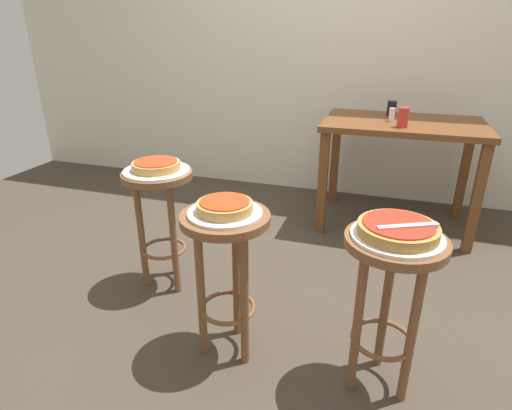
{
  "coord_description": "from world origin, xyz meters",
  "views": [
    {
      "loc": [
        0.52,
        -1.96,
        1.35
      ],
      "look_at": [
        -0.03,
        -0.27,
        0.6
      ],
      "focal_mm": 29.43,
      "sensor_mm": 36.0,
      "label": 1
    }
  ],
  "objects_px": {
    "pizza_foreground": "(398,229)",
    "pizza_leftside": "(156,165)",
    "serving_plate_foreground": "(397,236)",
    "serving_plate_leftside": "(157,171)",
    "condiment_shaker": "(392,115)",
    "pizza_middle": "(225,206)",
    "stool_middle": "(226,254)",
    "stool_leftside": "(160,204)",
    "pizza_server_knife": "(408,226)",
    "stool_foreground": "(390,281)",
    "serving_plate_middle": "(225,213)",
    "dining_table": "(402,138)",
    "cup_near_edge": "(403,117)",
    "cup_far_edge": "(392,108)"
  },
  "relations": [
    {
      "from": "pizza_middle",
      "to": "pizza_server_knife",
      "type": "xyz_separation_m",
      "value": [
        0.68,
        -0.02,
        0.03
      ]
    },
    {
      "from": "serving_plate_middle",
      "to": "condiment_shaker",
      "type": "distance_m",
      "value": 1.7
    },
    {
      "from": "serving_plate_middle",
      "to": "stool_leftside",
      "type": "xyz_separation_m",
      "value": [
        -0.53,
        0.39,
        -0.19
      ]
    },
    {
      "from": "stool_leftside",
      "to": "pizza_server_knife",
      "type": "distance_m",
      "value": 1.31
    },
    {
      "from": "condiment_shaker",
      "to": "pizza_server_knife",
      "type": "height_order",
      "value": "condiment_shaker"
    },
    {
      "from": "pizza_foreground",
      "to": "pizza_middle",
      "type": "xyz_separation_m",
      "value": [
        -0.65,
        0.0,
        -0.0
      ]
    },
    {
      "from": "serving_plate_foreground",
      "to": "serving_plate_middle",
      "type": "xyz_separation_m",
      "value": [
        -0.65,
        0.0,
        0.0
      ]
    },
    {
      "from": "stool_leftside",
      "to": "cup_near_edge",
      "type": "distance_m",
      "value": 1.61
    },
    {
      "from": "serving_plate_foreground",
      "to": "pizza_leftside",
      "type": "bearing_deg",
      "value": 161.71
    },
    {
      "from": "stool_middle",
      "to": "dining_table",
      "type": "bearing_deg",
      "value": 67.61
    },
    {
      "from": "pizza_middle",
      "to": "dining_table",
      "type": "bearing_deg",
      "value": 67.61
    },
    {
      "from": "pizza_foreground",
      "to": "dining_table",
      "type": "bearing_deg",
      "value": 89.41
    },
    {
      "from": "stool_leftside",
      "to": "pizza_leftside",
      "type": "bearing_deg",
      "value": 90.0
    },
    {
      "from": "pizza_foreground",
      "to": "condiment_shaker",
      "type": "distance_m",
      "value": 1.6
    },
    {
      "from": "serving_plate_middle",
      "to": "dining_table",
      "type": "distance_m",
      "value": 1.76
    },
    {
      "from": "pizza_middle",
      "to": "stool_middle",
      "type": "bearing_deg",
      "value": 97.13
    },
    {
      "from": "stool_foreground",
      "to": "condiment_shaker",
      "type": "height_order",
      "value": "condiment_shaker"
    },
    {
      "from": "pizza_foreground",
      "to": "pizza_leftside",
      "type": "relative_size",
      "value": 1.15
    },
    {
      "from": "cup_near_edge",
      "to": "cup_far_edge",
      "type": "xyz_separation_m",
      "value": [
        -0.08,
        0.37,
        -0.01
      ]
    },
    {
      "from": "stool_leftside",
      "to": "pizza_server_knife",
      "type": "relative_size",
      "value": 3.05
    },
    {
      "from": "pizza_middle",
      "to": "stool_leftside",
      "type": "xyz_separation_m",
      "value": [
        -0.53,
        0.39,
        -0.21
      ]
    },
    {
      "from": "serving_plate_foreground",
      "to": "stool_leftside",
      "type": "xyz_separation_m",
      "value": [
        -1.19,
        0.39,
        -0.19
      ]
    },
    {
      "from": "serving_plate_leftside",
      "to": "pizza_foreground",
      "type": "bearing_deg",
      "value": -18.29
    },
    {
      "from": "serving_plate_foreground",
      "to": "serving_plate_leftside",
      "type": "distance_m",
      "value": 1.25
    },
    {
      "from": "dining_table",
      "to": "stool_foreground",
      "type": "bearing_deg",
      "value": -90.59
    },
    {
      "from": "serving_plate_middle",
      "to": "stool_middle",
      "type": "bearing_deg",
      "value": 90.0
    },
    {
      "from": "stool_leftside",
      "to": "condiment_shaker",
      "type": "xyz_separation_m",
      "value": [
        1.12,
        1.21,
        0.32
      ]
    },
    {
      "from": "pizza_foreground",
      "to": "pizza_leftside",
      "type": "bearing_deg",
      "value": 161.71
    },
    {
      "from": "pizza_foreground",
      "to": "pizza_server_knife",
      "type": "xyz_separation_m",
      "value": [
        0.03,
        -0.02,
        0.03
      ]
    },
    {
      "from": "stool_leftside",
      "to": "condiment_shaker",
      "type": "relative_size",
      "value": 7.5
    },
    {
      "from": "serving_plate_middle",
      "to": "stool_leftside",
      "type": "relative_size",
      "value": 0.45
    },
    {
      "from": "cup_far_edge",
      "to": "pizza_server_knife",
      "type": "relative_size",
      "value": 0.48
    },
    {
      "from": "serving_plate_foreground",
      "to": "pizza_middle",
      "type": "bearing_deg",
      "value": 179.77
    },
    {
      "from": "pizza_foreground",
      "to": "cup_near_edge",
      "type": "bearing_deg",
      "value": 89.91
    },
    {
      "from": "pizza_foreground",
      "to": "pizza_middle",
      "type": "distance_m",
      "value": 0.65
    },
    {
      "from": "dining_table",
      "to": "pizza_server_knife",
      "type": "height_order",
      "value": "dining_table"
    },
    {
      "from": "serving_plate_middle",
      "to": "cup_far_edge",
      "type": "bearing_deg",
      "value": 72.13
    },
    {
      "from": "serving_plate_middle",
      "to": "condiment_shaker",
      "type": "relative_size",
      "value": 3.35
    },
    {
      "from": "stool_middle",
      "to": "pizza_foreground",
      "type": "bearing_deg",
      "value": -0.23
    },
    {
      "from": "stool_leftside",
      "to": "serving_plate_leftside",
      "type": "xyz_separation_m",
      "value": [
        0.0,
        0.0,
        0.19
      ]
    },
    {
      "from": "serving_plate_leftside",
      "to": "pizza_server_knife",
      "type": "height_order",
      "value": "pizza_server_knife"
    },
    {
      "from": "pizza_middle",
      "to": "serving_plate_middle",
      "type": "bearing_deg",
      "value": 180.0
    },
    {
      "from": "stool_foreground",
      "to": "serving_plate_leftside",
      "type": "relative_size",
      "value": 1.97
    },
    {
      "from": "dining_table",
      "to": "cup_near_edge",
      "type": "distance_m",
      "value": 0.27
    },
    {
      "from": "pizza_leftside",
      "to": "serving_plate_middle",
      "type": "bearing_deg",
      "value": -36.12
    },
    {
      "from": "pizza_middle",
      "to": "condiment_shaker",
      "type": "relative_size",
      "value": 2.5
    },
    {
      "from": "pizza_middle",
      "to": "pizza_leftside",
      "type": "relative_size",
      "value": 0.91
    },
    {
      "from": "stool_leftside",
      "to": "cup_far_edge",
      "type": "distance_m",
      "value": 1.82
    },
    {
      "from": "serving_plate_foreground",
      "to": "stool_leftside",
      "type": "bearing_deg",
      "value": 161.71
    },
    {
      "from": "serving_plate_foreground",
      "to": "pizza_server_knife",
      "type": "bearing_deg",
      "value": -33.69
    }
  ]
}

